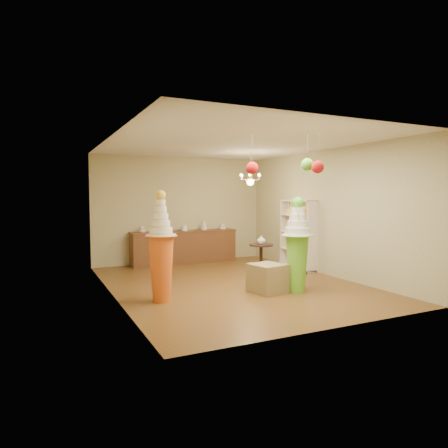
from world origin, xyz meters
name	(u,v)px	position (x,y,z in m)	size (l,w,h in m)	color
floor	(231,284)	(0.00, 0.00, 0.00)	(6.50, 6.50, 0.00)	brown
ceiling	(231,144)	(0.00, 0.00, 3.00)	(6.50, 6.50, 0.00)	silver
wall_back	(181,210)	(0.00, 3.25, 1.50)	(5.00, 0.04, 3.00)	tan
wall_front	(335,224)	(0.00, -3.25, 1.50)	(5.00, 0.04, 3.00)	tan
wall_left	(112,217)	(-2.50, 0.00, 1.50)	(0.04, 6.50, 3.00)	tan
wall_right	(324,213)	(2.50, 0.00, 1.50)	(0.04, 6.50, 3.00)	tan
pedestal_green	(297,251)	(0.85, -1.20, 0.81)	(0.76, 0.76, 1.88)	#66BC29
pedestal_orange	(161,259)	(-1.78, -0.76, 0.77)	(0.55, 0.55, 2.00)	#CD5317
burlap_riser	(268,278)	(0.31, -0.99, 0.28)	(0.62, 0.62, 0.56)	olive
sideboard	(184,246)	(0.00, 2.97, 0.48)	(3.04, 0.54, 1.16)	#57301B
shelving_unit	(298,235)	(2.34, 0.80, 0.90)	(0.33, 1.20, 1.80)	beige
round_table	(261,255)	(1.10, 0.59, 0.48)	(0.66, 0.66, 0.74)	black
vase	(261,240)	(1.10, 0.59, 0.85)	(0.20, 0.20, 0.21)	beige
pom_red_left	(252,168)	(-0.43, -1.64, 2.37)	(0.21, 0.21, 0.73)	#3B332B
pom_green_mid	(307,164)	(0.38, -2.11, 2.43)	(0.21, 0.21, 0.68)	#3B332B
pom_red_right	(318,167)	(0.43, -2.31, 2.37)	(0.21, 0.21, 0.73)	#3B332B
chandelier	(250,180)	(1.11, 1.17, 2.30)	(0.61, 0.61, 0.85)	gold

